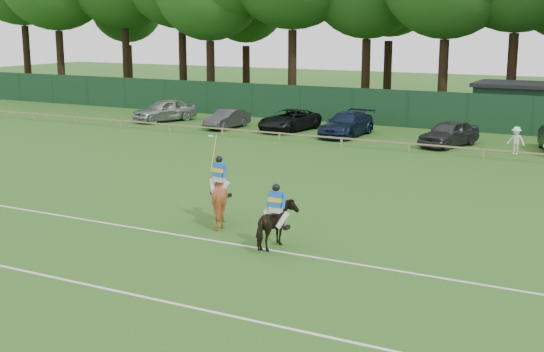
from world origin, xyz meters
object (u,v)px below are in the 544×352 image
Objects in this scene: suv_black at (289,120)px; utility_shed at (541,107)px; spectator_left at (516,140)px; sedan_navy at (347,124)px; horse_dark at (276,225)px; horse_chestnut at (220,197)px; sedan_silver at (165,110)px; sedan_grey at (227,119)px; hatch_grey at (449,133)px.

utility_shed reaches higher than suv_black.
sedan_navy is at bearing -177.86° from spectator_left.
sedan_navy is (-6.78, 22.29, 0.01)m from horse_dark.
horse_chestnut reaches higher than horse_dark.
sedan_silver is at bearing -161.43° from utility_shed.
horse_chestnut is at bearing -55.66° from sedan_grey.
horse_chestnut is 0.40× the size of sedan_silver.
spectator_left is at bearing 0.03° from suv_black.
spectator_left is at bearing 16.92° from sedan_silver.
sedan_silver is at bearing -46.77° from horse_dark.
sedan_silver reaches higher than sedan_navy.
suv_black is (4.14, 0.99, 0.06)m from sedan_grey.
suv_black is at bearing -63.71° from horse_dark.
hatch_grey is (20.65, -1.07, -0.06)m from sedan_silver.
hatch_grey is at bearing 2.78° from sedan_grey.
sedan_silver is 0.95× the size of suv_black.
sedan_silver is 5.84m from sedan_grey.
sedan_grey is 0.45× the size of utility_shed.
suv_black is 1.14× the size of hatch_grey.
sedan_navy is at bearing -68.32° from horse_chestnut.
horse_dark is at bearing -96.29° from utility_shed.
suv_black is (9.90, 0.09, -0.11)m from sedan_silver.
horse_chestnut is 23.37m from sedan_grey.
hatch_grey is at bearing -88.98° from horse_dark.
sedan_silver is 1.23× the size of sedan_grey.
sedan_grey is at bearing -153.90° from utility_shed.
horse_dark reaches higher than suv_black.
sedan_navy is 1.17× the size of hatch_grey.
sedan_grey is 2.59× the size of spectator_left.
hatch_grey is (10.75, -1.16, 0.05)m from suv_black.
sedan_silver is 0.92× the size of sedan_navy.
sedan_silver reaches higher than spectator_left.
sedan_grey is 14.89m from hatch_grey.
horse_chestnut is at bearing -28.47° from sedan_silver.
spectator_left is (3.82, -0.77, -0.00)m from hatch_grey.
sedan_silver is (-17.77, 20.95, -0.15)m from horse_chestnut.
sedan_silver is 20.68m from hatch_grey.
horse_dark is at bearing -51.72° from sedan_grey.
utility_shed is at bearing 41.37° from sedan_navy.
suv_black reaches higher than sedan_grey.
sedan_silver reaches higher than sedan_grey.
sedan_navy is at bearing -169.08° from hatch_grey.
sedan_silver is 0.56× the size of utility_shed.
horse_chestnut reaches higher than sedan_grey.
hatch_grey is at bearing -5.15° from sedan_navy.
spectator_left is 10.02m from utility_shed.
sedan_grey is (-12.00, 20.05, -0.32)m from horse_chestnut.
suv_black is at bearing 16.92° from sedan_grey.
sedan_grey is 18.73m from spectator_left.
sedan_grey is 4.25m from suv_black.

